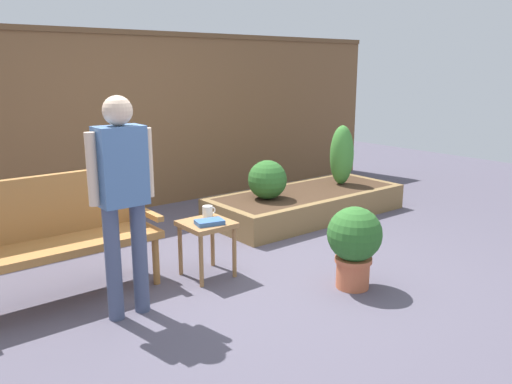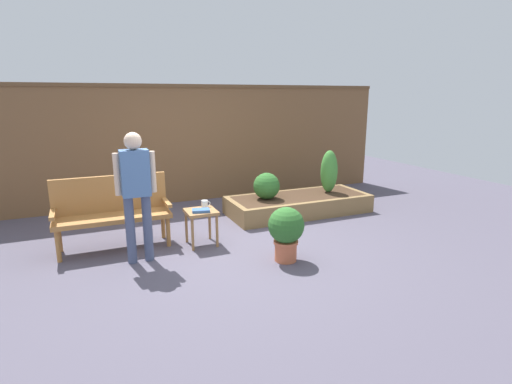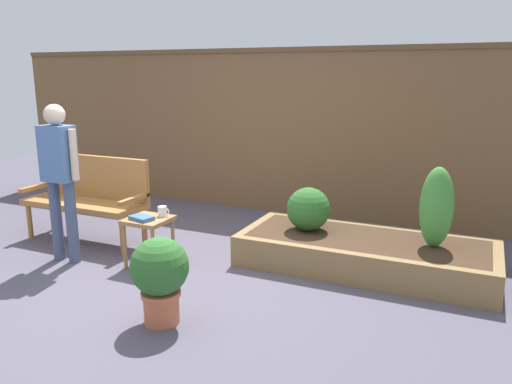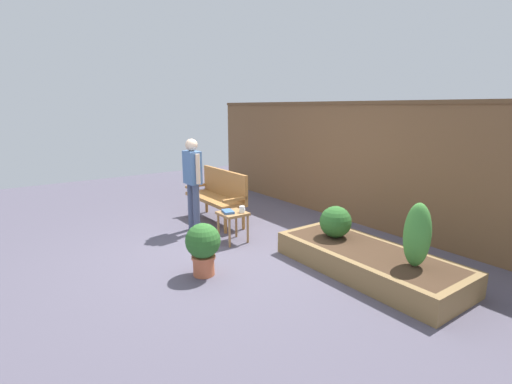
{
  "view_description": "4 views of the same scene",
  "coord_description": "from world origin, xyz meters",
  "px_view_note": "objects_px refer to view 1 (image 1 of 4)",
  "views": [
    {
      "loc": [
        -2.56,
        -3.28,
        1.74
      ],
      "look_at": [
        0.39,
        0.43,
        0.59
      ],
      "focal_mm": 36.4,
      "sensor_mm": 36.0,
      "label": 1
    },
    {
      "loc": [
        -1.67,
        -4.73,
        1.96
      ],
      "look_at": [
        0.58,
        0.43,
        0.6
      ],
      "focal_mm": 28.09,
      "sensor_mm": 36.0,
      "label": 2
    },
    {
      "loc": [
        2.58,
        -3.58,
        1.85
      ],
      "look_at": [
        0.49,
        0.99,
        0.65
      ],
      "focal_mm": 35.31,
      "sensor_mm": 36.0,
      "label": 3
    },
    {
      "loc": [
        4.43,
        -2.73,
        2.07
      ],
      "look_at": [
        -0.15,
        0.56,
        0.78
      ],
      "focal_mm": 26.43,
      "sensor_mm": 36.0,
      "label": 4
    }
  ],
  "objects_px": {
    "cup_on_table": "(208,211)",
    "potted_boxwood": "(354,241)",
    "shrub_far_corner": "(342,155)",
    "book_on_table": "(210,222)",
    "side_table": "(207,231)",
    "shrub_near_bench": "(267,180)",
    "garden_bench": "(59,228)",
    "person_by_bench": "(122,189)"
  },
  "relations": [
    {
      "from": "side_table",
      "to": "potted_boxwood",
      "type": "relative_size",
      "value": 0.72
    },
    {
      "from": "garden_bench",
      "to": "cup_on_table",
      "type": "height_order",
      "value": "garden_bench"
    },
    {
      "from": "person_by_bench",
      "to": "potted_boxwood",
      "type": "bearing_deg",
      "value": -22.82
    },
    {
      "from": "potted_boxwood",
      "to": "shrub_near_bench",
      "type": "xyz_separation_m",
      "value": [
        0.56,
        1.75,
        0.12
      ]
    },
    {
      "from": "shrub_near_bench",
      "to": "potted_boxwood",
      "type": "bearing_deg",
      "value": -107.64
    },
    {
      "from": "potted_boxwood",
      "to": "shrub_far_corner",
      "type": "relative_size",
      "value": 0.91
    },
    {
      "from": "side_table",
      "to": "shrub_near_bench",
      "type": "bearing_deg",
      "value": 31.48
    },
    {
      "from": "side_table",
      "to": "book_on_table",
      "type": "relative_size",
      "value": 2.13
    },
    {
      "from": "shrub_far_corner",
      "to": "person_by_bench",
      "type": "height_order",
      "value": "person_by_bench"
    },
    {
      "from": "book_on_table",
      "to": "person_by_bench",
      "type": "bearing_deg",
      "value": -154.84
    },
    {
      "from": "side_table",
      "to": "person_by_bench",
      "type": "distance_m",
      "value": 1.02
    },
    {
      "from": "side_table",
      "to": "cup_on_table",
      "type": "distance_m",
      "value": 0.2
    },
    {
      "from": "shrub_near_bench",
      "to": "person_by_bench",
      "type": "distance_m",
      "value": 2.46
    },
    {
      "from": "cup_on_table",
      "to": "shrub_near_bench",
      "type": "distance_m",
      "value": 1.44
    },
    {
      "from": "shrub_near_bench",
      "to": "cup_on_table",
      "type": "bearing_deg",
      "value": -150.57
    },
    {
      "from": "shrub_far_corner",
      "to": "book_on_table",
      "type": "bearing_deg",
      "value": -160.71
    },
    {
      "from": "side_table",
      "to": "person_by_bench",
      "type": "xyz_separation_m",
      "value": [
        -0.83,
        -0.25,
        0.54
      ]
    },
    {
      "from": "side_table",
      "to": "book_on_table",
      "type": "distance_m",
      "value": 0.13
    },
    {
      "from": "cup_on_table",
      "to": "shrub_near_bench",
      "type": "bearing_deg",
      "value": 29.43
    },
    {
      "from": "potted_boxwood",
      "to": "book_on_table",
      "type": "bearing_deg",
      "value": 133.29
    },
    {
      "from": "book_on_table",
      "to": "shrub_far_corner",
      "type": "bearing_deg",
      "value": 32.4
    },
    {
      "from": "cup_on_table",
      "to": "shrub_far_corner",
      "type": "height_order",
      "value": "shrub_far_corner"
    },
    {
      "from": "book_on_table",
      "to": "shrub_near_bench",
      "type": "distance_m",
      "value": 1.63
    },
    {
      "from": "book_on_table",
      "to": "shrub_far_corner",
      "type": "height_order",
      "value": "shrub_far_corner"
    },
    {
      "from": "garden_bench",
      "to": "side_table",
      "type": "xyz_separation_m",
      "value": [
        1.08,
        -0.39,
        -0.15
      ]
    },
    {
      "from": "garden_bench",
      "to": "side_table",
      "type": "height_order",
      "value": "garden_bench"
    },
    {
      "from": "book_on_table",
      "to": "potted_boxwood",
      "type": "bearing_deg",
      "value": -33.59
    },
    {
      "from": "garden_bench",
      "to": "person_by_bench",
      "type": "xyz_separation_m",
      "value": [
        0.25,
        -0.64,
        0.39
      ]
    },
    {
      "from": "cup_on_table",
      "to": "potted_boxwood",
      "type": "distance_m",
      "value": 1.26
    },
    {
      "from": "garden_bench",
      "to": "shrub_near_bench",
      "type": "xyz_separation_m",
      "value": [
        2.43,
        0.43,
        -0.03
      ]
    },
    {
      "from": "cup_on_table",
      "to": "potted_boxwood",
      "type": "height_order",
      "value": "potted_boxwood"
    },
    {
      "from": "garden_bench",
      "to": "side_table",
      "type": "distance_m",
      "value": 1.16
    },
    {
      "from": "shrub_near_bench",
      "to": "shrub_far_corner",
      "type": "relative_size",
      "value": 0.59
    },
    {
      "from": "garden_bench",
      "to": "book_on_table",
      "type": "distance_m",
      "value": 1.16
    },
    {
      "from": "book_on_table",
      "to": "shrub_near_bench",
      "type": "relative_size",
      "value": 0.52
    },
    {
      "from": "person_by_bench",
      "to": "book_on_table",
      "type": "bearing_deg",
      "value": 12.05
    },
    {
      "from": "book_on_table",
      "to": "person_by_bench",
      "type": "xyz_separation_m",
      "value": [
        -0.81,
        -0.17,
        0.43
      ]
    },
    {
      "from": "side_table",
      "to": "shrub_near_bench",
      "type": "height_order",
      "value": "shrub_near_bench"
    },
    {
      "from": "potted_boxwood",
      "to": "person_by_bench",
      "type": "relative_size",
      "value": 0.43
    },
    {
      "from": "shrub_near_bench",
      "to": "garden_bench",
      "type": "bearing_deg",
      "value": -169.94
    },
    {
      "from": "garden_bench",
      "to": "person_by_bench",
      "type": "relative_size",
      "value": 0.92
    },
    {
      "from": "cup_on_table",
      "to": "potted_boxwood",
      "type": "bearing_deg",
      "value": -56.34
    }
  ]
}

